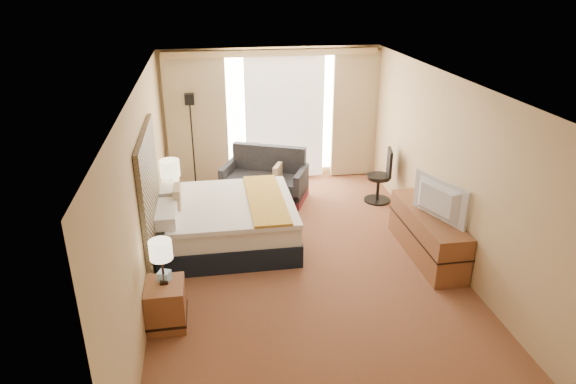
{
  "coord_description": "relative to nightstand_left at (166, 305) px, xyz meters",
  "views": [
    {
      "loc": [
        -1.25,
        -6.25,
        3.89
      ],
      "look_at": [
        -0.18,
        0.4,
        0.99
      ],
      "focal_mm": 32.0,
      "sensor_mm": 36.0,
      "label": 1
    }
  ],
  "objects": [
    {
      "name": "floor",
      "position": [
        1.87,
        1.05,
        -0.28
      ],
      "size": [
        4.2,
        7.0,
        0.02
      ],
      "primitive_type": "cube",
      "color": "maroon",
      "rests_on": "ground"
    },
    {
      "name": "ceiling",
      "position": [
        1.87,
        1.05,
        2.33
      ],
      "size": [
        4.2,
        7.0,
        0.02
      ],
      "primitive_type": "cube",
      "color": "white",
      "rests_on": "wall_back"
    },
    {
      "name": "wall_back",
      "position": [
        1.87,
        4.55,
        1.02
      ],
      "size": [
        4.2,
        0.02,
        2.6
      ],
      "primitive_type": "cube",
      "color": "tan",
      "rests_on": "ground"
    },
    {
      "name": "wall_front",
      "position": [
        1.87,
        -2.45,
        1.02
      ],
      "size": [
        4.2,
        0.02,
        2.6
      ],
      "primitive_type": "cube",
      "color": "tan",
      "rests_on": "ground"
    },
    {
      "name": "wall_left",
      "position": [
        -0.23,
        1.05,
        1.02
      ],
      "size": [
        0.02,
        7.0,
        2.6
      ],
      "primitive_type": "cube",
      "color": "tan",
      "rests_on": "ground"
    },
    {
      "name": "wall_right",
      "position": [
        3.97,
        1.05,
        1.02
      ],
      "size": [
        0.02,
        7.0,
        2.6
      ],
      "primitive_type": "cube",
      "color": "tan",
      "rests_on": "ground"
    },
    {
      "name": "headboard",
      "position": [
        -0.19,
        1.25,
        1.01
      ],
      "size": [
        0.06,
        1.85,
        1.5
      ],
      "primitive_type": "cube",
      "color": "black",
      "rests_on": "wall_left"
    },
    {
      "name": "nightstand_left",
      "position": [
        0.0,
        0.0,
        0.0
      ],
      "size": [
        0.45,
        0.52,
        0.55
      ],
      "primitive_type": "cube",
      "color": "brown",
      "rests_on": "floor"
    },
    {
      "name": "nightstand_right",
      "position": [
        0.0,
        2.5,
        0.0
      ],
      "size": [
        0.45,
        0.52,
        0.55
      ],
      "primitive_type": "cube",
      "color": "brown",
      "rests_on": "floor"
    },
    {
      "name": "media_dresser",
      "position": [
        3.7,
        1.05,
        0.07
      ],
      "size": [
        0.5,
        1.8,
        0.7
      ],
      "primitive_type": "cube",
      "color": "brown",
      "rests_on": "floor"
    },
    {
      "name": "window",
      "position": [
        2.12,
        4.52,
        1.04
      ],
      "size": [
        2.3,
        0.02,
        2.3
      ],
      "primitive_type": "cube",
      "color": "white",
      "rests_on": "wall_back"
    },
    {
      "name": "curtains",
      "position": [
        1.87,
        4.44,
        1.13
      ],
      "size": [
        4.12,
        0.19,
        2.56
      ],
      "color": "#C6B58B",
      "rests_on": "floor"
    },
    {
      "name": "bed",
      "position": [
        0.81,
        1.9,
        0.09
      ],
      "size": [
        2.04,
        1.86,
        0.99
      ],
      "color": "black",
      "rests_on": "floor"
    },
    {
      "name": "loveseat",
      "position": [
        1.61,
        3.54,
        0.03
      ],
      "size": [
        1.69,
        1.34,
        0.93
      ],
      "rotation": [
        0.0,
        0.0,
        -0.41
      ],
      "color": "maroon",
      "rests_on": "floor"
    },
    {
      "name": "floor_lamp",
      "position": [
        0.32,
        4.21,
        1.03
      ],
      "size": [
        0.23,
        0.23,
        1.85
      ],
      "color": "black",
      "rests_on": "floor"
    },
    {
      "name": "desk_chair",
      "position": [
        3.67,
        3.05,
        0.17
      ],
      "size": [
        0.48,
        0.48,
        0.99
      ],
      "rotation": [
        0.0,
        0.0,
        -0.21
      ],
      "color": "black",
      "rests_on": "floor"
    },
    {
      "name": "lamp_left",
      "position": [
        0.0,
        0.04,
        0.7
      ],
      "size": [
        0.26,
        0.26,
        0.55
      ],
      "color": "black",
      "rests_on": "nightstand_left"
    },
    {
      "name": "lamp_right",
      "position": [
        -0.01,
        2.51,
        0.78
      ],
      "size": [
        0.31,
        0.31,
        0.65
      ],
      "color": "black",
      "rests_on": "nightstand_right"
    },
    {
      "name": "tissue_box",
      "position": [
        0.01,
        0.09,
        0.33
      ],
      "size": [
        0.17,
        0.17,
        0.12
      ],
      "primitive_type": "cube",
      "rotation": [
        0.0,
        0.0,
        -0.36
      ],
      "color": "#9BC7EF",
      "rests_on": "nightstand_left"
    },
    {
      "name": "telephone",
      "position": [
        0.13,
        2.39,
        0.31
      ],
      "size": [
        0.2,
        0.17,
        0.07
      ],
      "primitive_type": "cube",
      "rotation": [
        0.0,
        0.0,
        0.26
      ],
      "color": "black",
      "rests_on": "nightstand_right"
    },
    {
      "name": "television",
      "position": [
        3.65,
        0.84,
        0.71
      ],
      "size": [
        0.46,
        0.97,
        0.57
      ],
      "primitive_type": "imported",
      "rotation": [
        0.0,
        0.0,
        1.92
      ],
      "color": "black",
      "rests_on": "media_dresser"
    }
  ]
}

